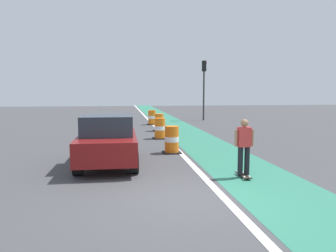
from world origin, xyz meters
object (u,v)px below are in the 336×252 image
skateboarder_on_lane (244,146)px  traffic_barrel_mid (160,129)px  traffic_barrel_far (152,118)px  parked_sedan_nearest (108,141)px  traffic_light_corner (204,80)px  traffic_barrel_back (159,123)px  traffic_barrel_front (172,140)px

skateboarder_on_lane → traffic_barrel_mid: size_ratio=1.55×
traffic_barrel_mid → traffic_barrel_far: 7.36m
skateboarder_on_lane → parked_sedan_nearest: 4.46m
traffic_barrel_far → traffic_light_corner: 6.48m
traffic_barrel_mid → traffic_barrel_far: size_ratio=1.00×
skateboarder_on_lane → traffic_barrel_mid: bearing=100.3°
skateboarder_on_lane → parked_sedan_nearest: bearing=151.7°
parked_sedan_nearest → traffic_light_corner: size_ratio=0.81×
traffic_barrel_mid → traffic_barrel_back: same height
parked_sedan_nearest → traffic_barrel_back: bearing=73.3°
traffic_barrel_front → traffic_barrel_far: bearing=88.7°
traffic_barrel_far → skateboarder_on_lane: bearing=-85.5°
traffic_barrel_front → traffic_barrel_back: same height
parked_sedan_nearest → traffic_barrel_back: size_ratio=3.77×
parked_sedan_nearest → traffic_barrel_far: 13.61m
parked_sedan_nearest → traffic_light_corner: traffic_light_corner is taller
traffic_barrel_back → traffic_light_corner: traffic_light_corner is taller
traffic_barrel_front → traffic_barrel_far: size_ratio=1.00×
parked_sedan_nearest → traffic_barrel_far: (2.71, 13.34, -0.30)m
skateboarder_on_lane → traffic_barrel_back: 11.51m
traffic_barrel_far → traffic_light_corner: (4.79, 3.20, 2.97)m
skateboarder_on_lane → traffic_barrel_far: skateboarder_on_lane is taller
traffic_light_corner → traffic_barrel_far: bearing=-146.3°
traffic_barrel_front → traffic_light_corner: size_ratio=0.21×
traffic_barrel_mid → skateboarder_on_lane: bearing=-79.7°
skateboarder_on_lane → traffic_barrel_back: size_ratio=1.55×
skateboarder_on_lane → traffic_light_corner: size_ratio=0.33×
parked_sedan_nearest → traffic_barrel_back: (2.79, 9.33, -0.30)m
traffic_barrel_front → traffic_light_corner: 15.76m
parked_sedan_nearest → traffic_barrel_front: bearing=37.8°
parked_sedan_nearest → traffic_barrel_far: parked_sedan_nearest is taller
traffic_barrel_mid → traffic_barrel_far: bearing=87.9°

